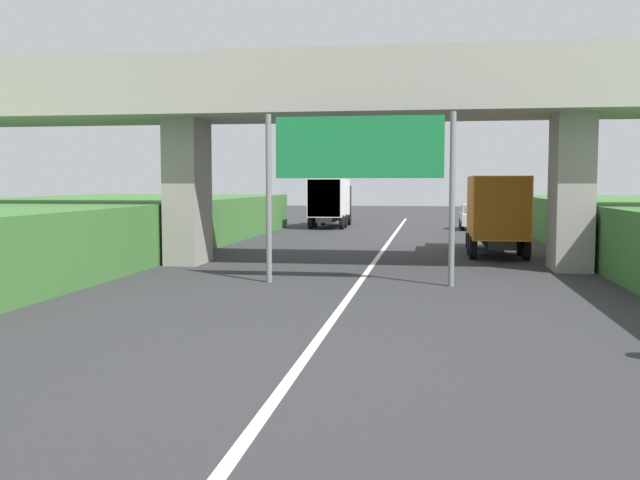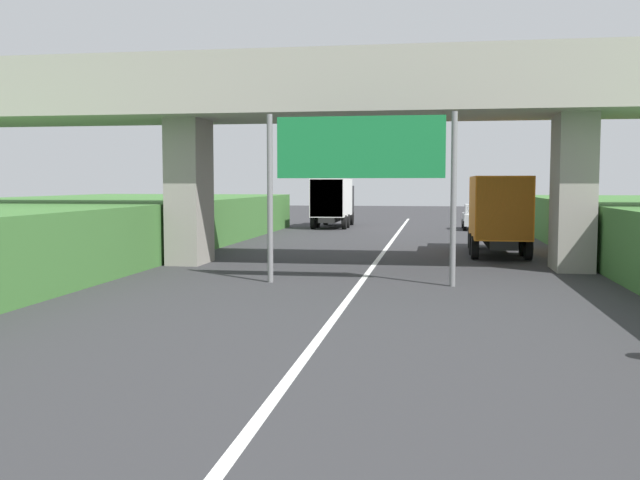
% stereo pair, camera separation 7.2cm
% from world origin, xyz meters
% --- Properties ---
extents(lane_centre_stripe, '(0.20, 84.92, 0.01)m').
position_xyz_m(lane_centre_stripe, '(0.00, 22.46, 0.00)').
color(lane_centre_stripe, white).
rests_on(lane_centre_stripe, ground).
extents(overpass_bridge, '(40.00, 4.80, 7.80)m').
position_xyz_m(overpass_bridge, '(0.00, 28.07, 5.89)').
color(overpass_bridge, '#9E998E').
rests_on(overpass_bridge, ground).
extents(overhead_highway_sign, '(5.88, 0.18, 5.30)m').
position_xyz_m(overhead_highway_sign, '(0.00, 23.26, 3.91)').
color(overhead_highway_sign, slate).
rests_on(overhead_highway_sign, ground).
extents(truck_black, '(2.44, 7.30, 3.44)m').
position_xyz_m(truck_black, '(-4.86, 51.92, 1.93)').
color(truck_black, black).
rests_on(truck_black, ground).
extents(truck_orange, '(2.44, 7.30, 3.44)m').
position_xyz_m(truck_orange, '(5.03, 33.69, 1.93)').
color(truck_orange, black).
rests_on(truck_orange, ground).
extents(car_silver, '(1.86, 4.10, 1.72)m').
position_xyz_m(car_silver, '(5.08, 50.75, 0.86)').
color(car_silver, '#B2B5B7').
rests_on(car_silver, ground).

